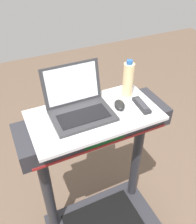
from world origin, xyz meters
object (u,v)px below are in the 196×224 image
(water_bottle, at_px, (128,79))
(computer_mouse, at_px, (120,105))
(laptop, at_px, (79,105))
(tv_remote, at_px, (141,105))

(water_bottle, bearing_deg, computer_mouse, -138.09)
(laptop, xyz_separation_m, water_bottle, (0.34, 0.04, 0.06))
(computer_mouse, height_order, tv_remote, computer_mouse)
(computer_mouse, distance_m, water_bottle, 0.17)
(laptop, bearing_deg, water_bottle, 7.23)
(laptop, distance_m, water_bottle, 0.34)
(computer_mouse, xyz_separation_m, tv_remote, (0.12, -0.05, -0.01))
(laptop, height_order, computer_mouse, laptop)
(computer_mouse, relative_size, tv_remote, 0.61)
(computer_mouse, bearing_deg, water_bottle, 61.47)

